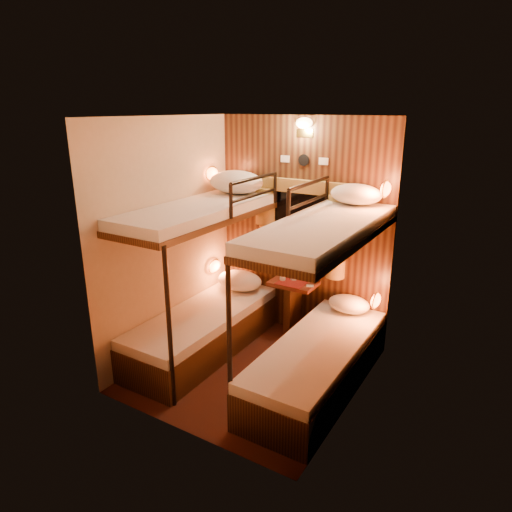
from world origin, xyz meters
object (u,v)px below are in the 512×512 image
Objects in this scene: bunk_left at (203,302)px; bunk_right at (319,332)px; bottle_left at (283,271)px; bottle_right at (294,270)px; table at (293,301)px.

bunk_left is 1.30m from bunk_right.
bottle_left is at bearing 55.44° from bunk_left.
table is at bearing -63.12° from bottle_right.
bunk_right is 1.10m from bottle_left.
table is at bearing 9.32° from bottle_left.
bunk_right is 7.87× the size of bottle_left.
table is (0.65, 0.78, -0.14)m from bunk_left.
table is 2.71× the size of bottle_left.
table is at bearing 129.67° from bunk_right.
bunk_left is at bearing -124.56° from bottle_left.
bunk_left is 1.06m from bottle_right.
bunk_right is at bearing -51.00° from bottle_right.
bunk_left reaches higher than table.
bunk_right reaches higher than bottle_right.
bunk_left is 7.22× the size of bottle_right.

